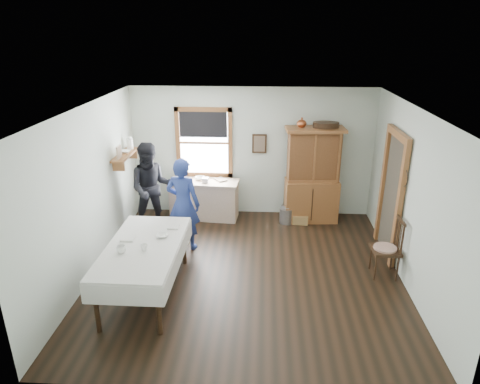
% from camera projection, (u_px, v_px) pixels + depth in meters
% --- Properties ---
extents(room, '(5.01, 5.01, 2.70)m').
position_uv_depth(room, '(247.00, 197.00, 6.60)').
color(room, black).
rests_on(room, ground).
extents(window, '(1.18, 0.07, 1.48)m').
position_uv_depth(window, '(204.00, 139.00, 8.84)').
color(window, white).
rests_on(window, room).
extents(doorway, '(0.09, 1.14, 2.22)m').
position_uv_depth(doorway, '(392.00, 192.00, 7.32)').
color(doorway, '#3E382C').
rests_on(doorway, room).
extents(wall_shelf, '(0.24, 1.00, 0.44)m').
position_uv_depth(wall_shelf, '(125.00, 153.00, 8.08)').
color(wall_shelf, '#9B5E30').
rests_on(wall_shelf, room).
extents(framed_picture, '(0.30, 0.04, 0.40)m').
position_uv_depth(framed_picture, '(259.00, 144.00, 8.81)').
color(framed_picture, '#372413').
rests_on(framed_picture, room).
extents(rug_beater, '(0.01, 0.27, 0.27)m').
position_uv_depth(rug_beater, '(406.00, 171.00, 6.61)').
color(rug_beater, black).
rests_on(rug_beater, room).
extents(work_counter, '(1.47, 0.66, 0.82)m').
position_uv_depth(work_counter, '(204.00, 199.00, 8.98)').
color(work_counter, '#CAAB8C').
rests_on(work_counter, room).
extents(china_hutch, '(1.19, 0.63, 1.96)m').
position_uv_depth(china_hutch, '(312.00, 175.00, 8.67)').
color(china_hutch, '#9B5E30').
rests_on(china_hutch, room).
extents(dining_table, '(1.10, 2.07, 0.83)m').
position_uv_depth(dining_table, '(145.00, 270.00, 6.38)').
color(dining_table, silver).
rests_on(dining_table, room).
extents(spindle_chair, '(0.48, 0.48, 1.01)m').
position_uv_depth(spindle_chair, '(386.00, 247.00, 6.84)').
color(spindle_chair, '#372413').
rests_on(spindle_chair, room).
extents(pail, '(0.37, 0.37, 0.32)m').
position_uv_depth(pail, '(287.00, 215.00, 8.84)').
color(pail, '#929399').
rests_on(pail, room).
extents(wicker_basket, '(0.33, 0.25, 0.18)m').
position_uv_depth(wicker_basket, '(300.00, 219.00, 8.82)').
color(wicker_basket, '#977044').
rests_on(wicker_basket, room).
extents(woman_blue, '(0.65, 0.49, 1.58)m').
position_uv_depth(woman_blue, '(183.00, 207.00, 7.62)').
color(woman_blue, navy).
rests_on(woman_blue, room).
extents(figure_dark, '(0.94, 0.81, 1.66)m').
position_uv_depth(figure_dark, '(152.00, 191.00, 8.26)').
color(figure_dark, black).
rests_on(figure_dark, room).
extents(table_cup_a, '(0.17, 0.17, 0.11)m').
position_uv_depth(table_cup_a, '(121.00, 249.00, 6.00)').
color(table_cup_a, white).
rests_on(table_cup_a, dining_table).
extents(table_cup_b, '(0.13, 0.13, 0.10)m').
position_uv_depth(table_cup_b, '(144.00, 247.00, 6.07)').
color(table_cup_b, white).
rests_on(table_cup_b, dining_table).
extents(table_bowl, '(0.22, 0.22, 0.05)m').
position_uv_depth(table_bowl, '(162.00, 235.00, 6.47)').
color(table_bowl, white).
rests_on(table_bowl, dining_table).
extents(counter_book, '(0.26, 0.27, 0.02)m').
position_uv_depth(counter_book, '(216.00, 180.00, 8.83)').
color(counter_book, brown).
rests_on(counter_book, work_counter).
extents(counter_bowl, '(0.27, 0.27, 0.07)m').
position_uv_depth(counter_bowl, '(200.00, 178.00, 8.90)').
color(counter_bowl, white).
rests_on(counter_bowl, work_counter).
extents(shelf_bowl, '(0.22, 0.22, 0.05)m').
position_uv_depth(shelf_bowl, '(125.00, 152.00, 8.08)').
color(shelf_bowl, white).
rests_on(shelf_bowl, wall_shelf).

